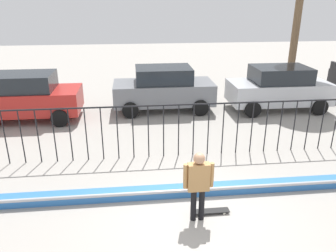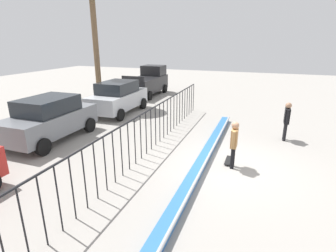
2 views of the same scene
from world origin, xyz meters
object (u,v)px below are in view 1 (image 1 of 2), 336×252
Objects in this scene: parked_car_red at (25,97)px; parked_car_silver at (279,88)px; skateboarder at (198,181)px; skateboard at (212,211)px; parked_car_gray at (164,88)px.

parked_car_red is 10.64m from parked_car_silver.
skateboarder is 8.97m from parked_car_silver.
skateboard is at bearing 19.71° from skateboarder.
parked_car_red and parked_car_silver have the same top height.
parked_car_silver is at bearing -5.90° from parked_car_gray.
parked_car_red reaches higher than skateboard.
skateboard is 8.65m from parked_car_silver.
parked_car_silver is (5.02, -0.47, 0.00)m from parked_car_gray.
parked_car_silver is (10.64, 0.20, 0.00)m from parked_car_red.
parked_car_gray is at bearing 172.77° from parked_car_silver.
skateboarder is 7.90m from parked_car_gray.
skateboarder is at bearing -90.68° from parked_car_gray.
skateboard is 7.78m from parked_car_gray.
parked_car_silver is at bearing 63.59° from skateboard.
parked_car_gray is (-0.38, 7.71, 0.91)m from skateboard.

